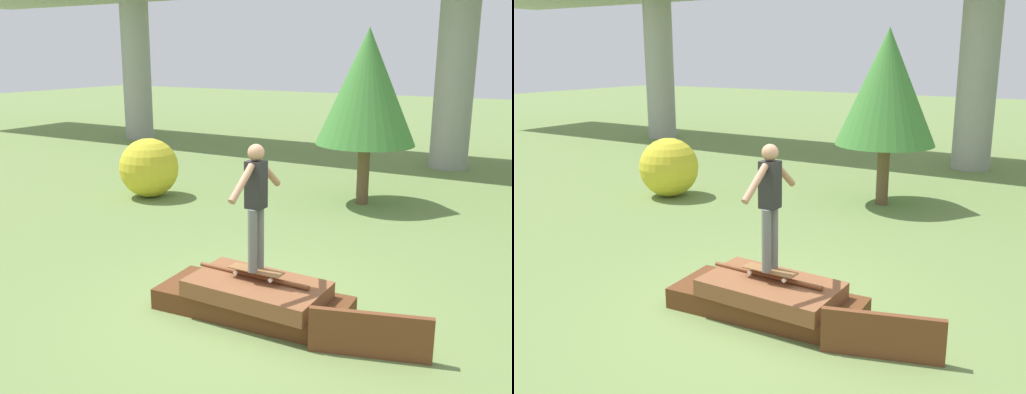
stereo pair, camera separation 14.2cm
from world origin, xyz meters
TOP-DOWN VIEW (x-y plane):
  - ground_plane at (0.00, 0.00)m, footprint 80.00×80.00m
  - scrap_pile at (0.04, -0.03)m, footprint 2.61×1.17m
  - scrap_plank_loose at (1.71, -0.29)m, footprint 1.34×0.49m
  - skateboard at (0.09, -0.06)m, footprint 0.74×0.21m
  - skater at (0.09, -0.06)m, footprint 0.22×1.18m
  - tree_behind_right at (-0.74, 6.11)m, footprint 2.19×2.19m
  - bush_yellow_flowering at (-5.34, 4.17)m, footprint 1.40×1.40m

SIDE VIEW (x-z plane):
  - ground_plane at x=0.00m, z-range 0.00..0.00m
  - scrap_pile at x=0.04m, z-range -0.05..0.51m
  - scrap_plank_loose at x=1.71m, z-range 0.00..0.54m
  - skateboard at x=0.09m, z-range 0.59..0.68m
  - bush_yellow_flowering at x=-5.34m, z-range 0.00..1.40m
  - skater at x=0.09m, z-range 0.77..2.40m
  - tree_behind_right at x=-0.74m, z-range 0.67..4.55m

